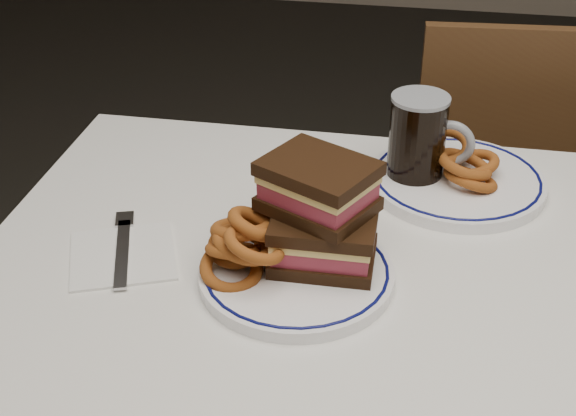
% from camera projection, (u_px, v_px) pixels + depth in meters
% --- Properties ---
extents(dining_table, '(1.27, 0.87, 0.75)m').
position_uv_depth(dining_table, '(434.00, 358.00, 1.07)').
color(dining_table, white).
rests_on(dining_table, floor).
extents(chair_far, '(0.44, 0.44, 0.88)m').
position_uv_depth(chair_far, '(499.00, 184.00, 1.79)').
color(chair_far, '#402114').
rests_on(chair_far, floor).
extents(main_plate, '(0.25, 0.25, 0.02)m').
position_uv_depth(main_plate, '(296.00, 273.00, 1.04)').
color(main_plate, white).
rests_on(main_plate, dining_table).
extents(reuben_sandwich, '(0.17, 0.15, 0.14)m').
position_uv_depth(reuben_sandwich, '(321.00, 213.00, 1.02)').
color(reuben_sandwich, black).
rests_on(reuben_sandwich, main_plate).
extents(onion_rings_main, '(0.12, 0.13, 0.11)m').
position_uv_depth(onion_rings_main, '(242.00, 243.00, 1.02)').
color(onion_rings_main, '#67320D').
rests_on(onion_rings_main, main_plate).
extents(ketchup_ramekin, '(0.06, 0.06, 0.03)m').
position_uv_depth(ketchup_ramekin, '(272.00, 218.00, 1.10)').
color(ketchup_ramekin, silver).
rests_on(ketchup_ramekin, main_plate).
extents(beer_mug, '(0.13, 0.09, 0.15)m').
position_uv_depth(beer_mug, '(419.00, 140.00, 1.22)').
color(beer_mug, black).
rests_on(beer_mug, dining_table).
extents(far_plate, '(0.27, 0.27, 0.02)m').
position_uv_depth(far_plate, '(457.00, 181.00, 1.24)').
color(far_plate, white).
rests_on(far_plate, dining_table).
extents(onion_rings_far, '(0.13, 0.13, 0.08)m').
position_uv_depth(onion_rings_far, '(463.00, 164.00, 1.22)').
color(onion_rings_far, '#67320D').
rests_on(onion_rings_far, far_plate).
extents(napkin_fork, '(0.18, 0.19, 0.01)m').
position_uv_depth(napkin_fork, '(123.00, 254.00, 1.09)').
color(napkin_fork, white).
rests_on(napkin_fork, dining_table).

